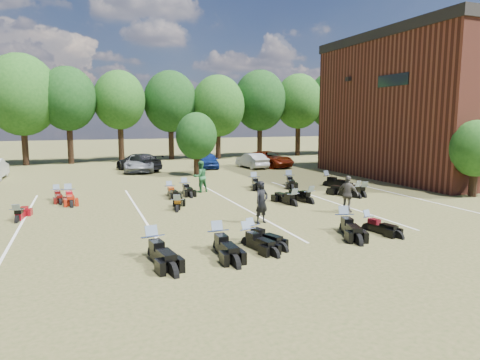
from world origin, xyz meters
name	(u,v)px	position (x,y,z in m)	size (l,w,h in m)	color
ground	(322,214)	(0.00, 0.00, 0.00)	(160.00, 160.00, 0.00)	brown
car_2	(139,163)	(-5.98, 19.57, 0.71)	(2.35, 5.10, 1.42)	gray
car_3	(139,162)	(-5.91, 20.18, 0.75)	(2.10, 5.16, 1.50)	black
car_4	(208,160)	(0.25, 20.09, 0.70)	(1.65, 4.09, 1.39)	navy
car_5	(252,161)	(3.99, 18.76, 0.67)	(1.42, 4.08, 1.35)	beige
car_6	(268,159)	(5.65, 18.94, 0.73)	(2.42, 5.25, 1.46)	#511104
car_7	(342,157)	(13.86, 19.25, 0.65)	(1.81, 4.45, 1.29)	#38373C
person_black	(262,202)	(-3.39, -0.67, 0.91)	(0.66, 0.44, 1.82)	black
person_green	(200,177)	(-3.78, 7.82, 0.95)	(0.93, 0.72, 1.90)	#276A37
person_grey	(348,194)	(1.21, -0.22, 0.89)	(1.05, 0.44, 1.78)	#4F4B44
motorcycle_0	(153,257)	(-8.46, -3.62, 0.00)	(0.81, 2.53, 1.41)	black
motorcycle_1	(252,241)	(-4.80, -3.04, 0.00)	(0.67, 2.11, 1.18)	black
motorcycle_2	(218,250)	(-6.27, -3.61, 0.00)	(0.78, 2.45, 1.36)	black
motorcycle_3	(247,245)	(-5.13, -3.44, 0.00)	(0.67, 2.10, 1.17)	black
motorcycle_4	(344,231)	(-0.85, -3.01, 0.00)	(0.78, 2.46, 1.37)	black
motorcycle_5	(368,230)	(0.17, -3.17, 0.00)	(0.63, 1.99, 1.11)	black
motorcycle_7	(18,222)	(-13.20, 3.21, 0.00)	(0.64, 2.00, 1.11)	maroon
motorcycle_8	(177,211)	(-6.26, 2.95, 0.00)	(0.66, 2.07, 1.15)	black
motorcycle_10	(293,206)	(-0.41, 2.16, 0.00)	(0.72, 2.26, 1.26)	black
motorcycle_11	(309,203)	(0.68, 2.42, 0.00)	(0.75, 2.36, 1.31)	black
motorcycle_12	(363,197)	(4.51, 3.00, 0.00)	(0.71, 2.24, 1.25)	black
motorcycle_13	(356,198)	(3.92, 2.89, 0.00)	(0.79, 2.47, 1.38)	black
motorcycle_14	(57,200)	(-11.85, 8.24, 0.00)	(0.65, 2.06, 1.15)	#480C0A
motorcycle_15	(69,201)	(-11.23, 7.50, 0.00)	(0.75, 2.34, 1.30)	#9C1D0B
motorcycle_16	(185,193)	(-4.74, 7.93, 0.00)	(0.72, 2.25, 1.25)	black
motorcycle_17	(170,195)	(-5.76, 7.35, 0.00)	(0.66, 2.08, 1.16)	black
motorcycle_18	(254,187)	(0.03, 8.57, 0.00)	(0.77, 2.40, 1.34)	black
motorcycle_19	(327,186)	(4.73, 7.21, 0.00)	(0.81, 2.53, 1.41)	black
motorcycle_20	(289,185)	(2.48, 8.39, 0.00)	(0.80, 2.50, 1.40)	black
tree_line	(173,101)	(-1.00, 29.00, 6.31)	(56.00, 6.00, 9.79)	black
young_tree_near_building	(476,148)	(10.50, 1.00, 2.75)	(2.80, 2.80, 4.16)	black
young_tree_midfield	(196,136)	(-2.00, 15.50, 3.09)	(3.20, 3.20, 4.70)	black
parking_lines	(240,206)	(-3.00, 3.00, 0.01)	(20.10, 14.00, 0.01)	silver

